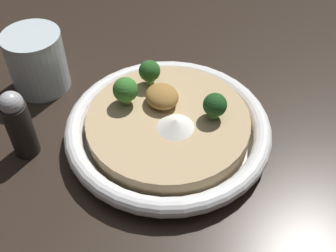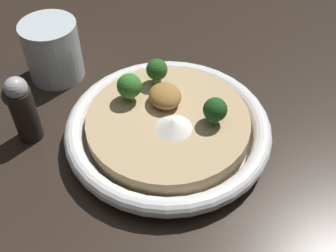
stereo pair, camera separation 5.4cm
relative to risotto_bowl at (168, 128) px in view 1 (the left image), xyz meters
name	(u,v)px [view 1 (the left image)]	position (x,y,z in m)	size (l,w,h in m)	color
ground_plane	(168,139)	(0.00, 0.00, -0.02)	(6.00, 6.00, 0.00)	#2D231C
risotto_bowl	(168,128)	(0.00, 0.00, 0.00)	(0.26, 0.26, 0.04)	white
cheese_sprinkle	(176,123)	(-0.02, 0.00, 0.03)	(0.05, 0.05, 0.01)	white
crispy_onion_garnish	(162,96)	(0.03, -0.01, 0.03)	(0.05, 0.04, 0.02)	#A37538
broccoli_front_right	(150,72)	(0.07, -0.01, 0.04)	(0.03, 0.03, 0.04)	#84A856
broccoli_front	(215,106)	(-0.03, -0.05, 0.04)	(0.03, 0.03, 0.04)	#668E47
broccoli_right	(125,90)	(0.05, 0.03, 0.04)	(0.03, 0.03, 0.04)	#84A856
drinking_glass	(37,61)	(0.19, 0.11, 0.02)	(0.08, 0.08, 0.09)	silver
pepper_shaker	(19,124)	(0.07, 0.17, 0.03)	(0.03, 0.03, 0.10)	black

